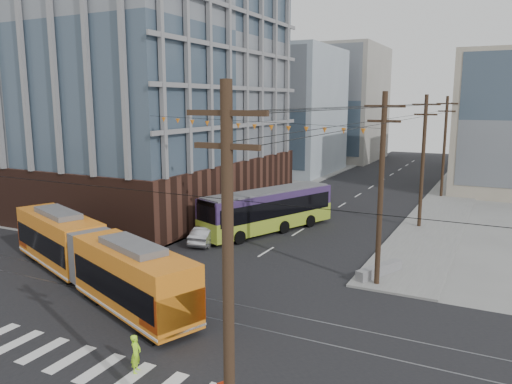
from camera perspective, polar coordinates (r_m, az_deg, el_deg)
ground at (r=24.36m, az=-13.80°, el=-15.44°), size 160.00×160.00×0.00m
office_building at (r=53.94m, az=-16.53°, el=14.02°), size 30.00×25.00×28.60m
bg_bldg_nw_near at (r=75.41m, az=2.02°, el=9.24°), size 18.00×16.00×18.00m
bg_bldg_nw_far at (r=92.96m, az=8.99°, el=9.95°), size 16.00×18.00×20.00m
utility_pole_near at (r=13.08m, az=-3.17°, el=-12.04°), size 0.30×0.30×11.00m
utility_pole_far at (r=72.89m, az=22.02°, el=5.70°), size 0.30×0.30×11.00m
streetcar at (r=29.99m, az=-18.23°, el=-7.06°), size 18.01×9.14×3.54m
city_bus at (r=40.41m, az=1.39°, el=-2.10°), size 7.08×12.49×3.51m
parked_car_silver at (r=37.47m, az=-5.69°, el=-4.85°), size 2.23×4.31×1.35m
parked_car_white at (r=42.58m, az=-2.11°, el=-2.98°), size 3.31×4.84×1.30m
parked_car_grey at (r=46.29m, az=0.38°, el=-1.96°), size 2.63×4.52×1.18m
pedestrian at (r=20.96m, az=-13.57°, el=-17.52°), size 0.55×0.66×1.56m
jersey_barrier at (r=31.28m, az=13.90°, el=-8.79°), size 2.31×3.82×0.76m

